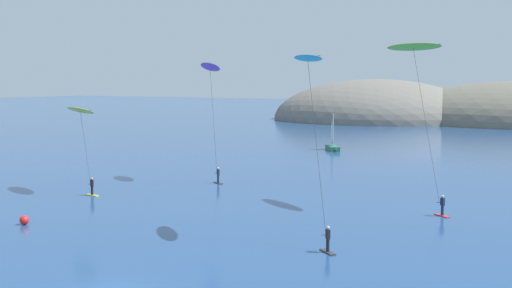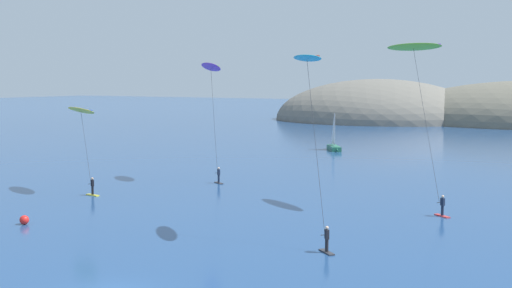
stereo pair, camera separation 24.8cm
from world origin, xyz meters
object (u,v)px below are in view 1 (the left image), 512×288
sailboat_near (333,146)px  kitesurfer_yellow (81,116)px  kitesurfer_purple (211,76)px  marker_buoy (24,220)px  kitesurfer_lime (415,58)px  kitesurfer_cyan (310,77)px

sailboat_near → kitesurfer_yellow: (-6.78, -45.97, 6.77)m
kitesurfer_purple → marker_buoy: kitesurfer_purple is taller
kitesurfer_yellow → marker_buoy: bearing=-63.3°
sailboat_near → kitesurfer_lime: bearing=-58.8°
kitesurfer_yellow → kitesurfer_cyan: kitesurfer_cyan is taller
kitesurfer_cyan → marker_buoy: 23.93m
sailboat_near → kitesurfer_purple: size_ratio=0.45×
sailboat_near → kitesurfer_cyan: (19.89, -51.91, 10.39)m
kitesurfer_cyan → marker_buoy: kitesurfer_cyan is taller
sailboat_near → kitesurfer_lime: size_ratio=0.41×
kitesurfer_lime → marker_buoy: bearing=-139.3°
kitesurfer_lime → kitesurfer_cyan: bearing=-103.0°
kitesurfer_yellow → kitesurfer_lime: bearing=14.8°
kitesurfer_cyan → kitesurfer_lime: bearing=77.0°
kitesurfer_yellow → kitesurfer_cyan: size_ratio=0.66×
sailboat_near → marker_buoy: 58.42m
kitesurfer_cyan → sailboat_near: bearing=111.0°
kitesurfer_purple → kitesurfer_yellow: bearing=-120.0°
marker_buoy → kitesurfer_yellow: bearing=116.7°
sailboat_near → marker_buoy: size_ratio=8.14×
kitesurfer_cyan → kitesurfer_yellow: bearing=167.4°
kitesurfer_lime → marker_buoy: (-23.59, -20.30, -12.26)m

